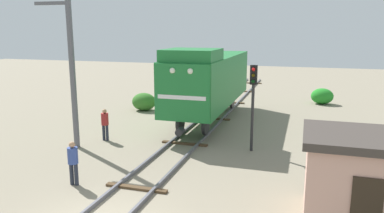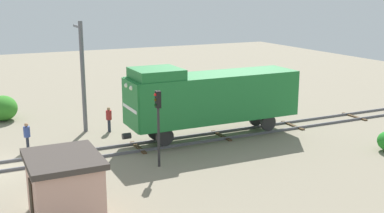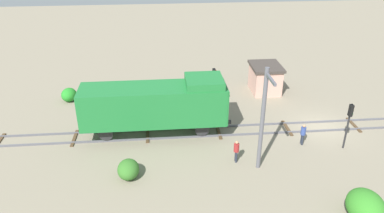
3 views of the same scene
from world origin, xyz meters
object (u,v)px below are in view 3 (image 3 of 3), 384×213
object	(u,v)px
locomotive	(156,104)
traffic_signal_mid	(214,83)
worker_near_track	(303,133)
catenary_mast	(263,118)
relay_hut	(265,78)
traffic_signal_near	(349,118)
worker_by_signal	(236,150)

from	to	relation	value
locomotive	traffic_signal_mid	size ratio (longest dim) A/B	2.80
worker_near_track	locomotive	bearing A→B (deg)	-153.44
traffic_signal_mid	catenary_mast	bearing A→B (deg)	-167.05
traffic_signal_mid	relay_hut	bearing A→B (deg)	-54.50
traffic_signal_near	relay_hut	xyz separation A→B (m)	(10.70, 3.20, -1.14)
worker_near_track	traffic_signal_near	bearing A→B (deg)	23.73
locomotive	traffic_signal_mid	distance (m)	5.99
traffic_signal_near	traffic_signal_mid	world-z (taller)	traffic_signal_mid
worker_by_signal	relay_hut	bearing A→B (deg)	-57.04
traffic_signal_mid	worker_by_signal	distance (m)	7.85
traffic_signal_near	relay_hut	distance (m)	11.23
worker_near_track	traffic_signal_mid	bearing A→B (deg)	174.92
traffic_signal_mid	worker_by_signal	size ratio (longest dim) A/B	2.43
traffic_signal_near	worker_by_signal	xyz separation A→B (m)	(-1.00, 8.40, -1.54)
worker_near_track	worker_by_signal	bearing A→B (deg)	-122.81
traffic_signal_near	worker_by_signal	world-z (taller)	traffic_signal_near
traffic_signal_mid	worker_by_signal	xyz separation A→B (m)	(-7.60, -0.54, -1.88)
traffic_signal_mid	worker_by_signal	world-z (taller)	traffic_signal_mid
locomotive	worker_by_signal	bearing A→B (deg)	-127.52
traffic_signal_mid	relay_hut	world-z (taller)	traffic_signal_mid
locomotive	worker_by_signal	distance (m)	7.12
locomotive	worker_near_track	xyz separation A→B (m)	(-2.40, -10.93, -1.78)
catenary_mast	worker_by_signal	bearing A→B (deg)	58.33
locomotive	worker_by_signal	size ratio (longest dim) A/B	6.82
relay_hut	locomotive	bearing A→B (deg)	125.09
relay_hut	traffic_signal_mid	bearing A→B (deg)	125.50
worker_by_signal	traffic_signal_near	bearing A→B (deg)	-116.27
relay_hut	catenary_mast	bearing A→B (deg)	163.17
traffic_signal_mid	worker_near_track	xyz separation A→B (m)	(-5.80, -6.00, -1.88)
traffic_signal_near	catenary_mast	size ratio (longest dim) A/B	0.49
worker_by_signal	relay_hut	xyz separation A→B (m)	(11.70, -5.21, 0.40)
worker_near_track	catenary_mast	world-z (taller)	catenary_mast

